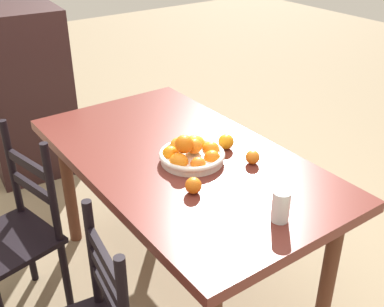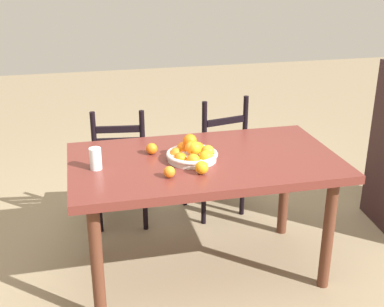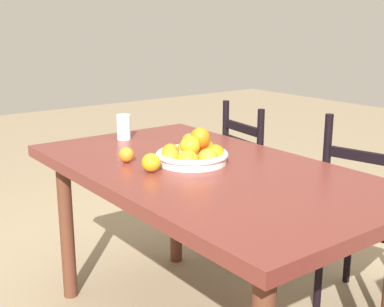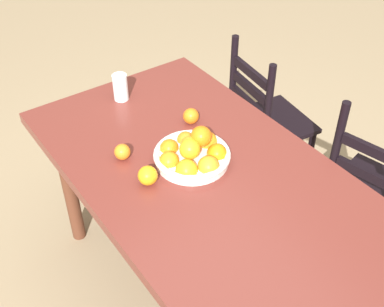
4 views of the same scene
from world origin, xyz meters
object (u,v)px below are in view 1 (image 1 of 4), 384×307
dining_table (181,171)px  drinking_glass (281,206)px  fruit_bowl (191,154)px  orange_loose_2 (226,142)px  cabinet (22,90)px  orange_loose_0 (253,157)px  orange_loose_1 (193,186)px  chair_by_cabinet (16,238)px

dining_table → drinking_glass: (-0.62, -0.01, 0.15)m
fruit_bowl → orange_loose_2: (0.00, -0.20, -0.00)m
cabinet → orange_loose_0: 2.04m
orange_loose_2 → orange_loose_1: bearing=122.2°
orange_loose_2 → cabinet: bearing=12.8°
chair_by_cabinet → orange_loose_2: chair_by_cabinet is taller
cabinet → orange_loose_0: (-1.98, -0.42, 0.21)m
dining_table → orange_loose_2: bearing=-108.5°
chair_by_cabinet → orange_loose_2: 1.07m
drinking_glass → cabinet: bearing=5.2°
orange_loose_2 → drinking_glass: bearing=160.6°
orange_loose_0 → drinking_glass: bearing=151.7°
orange_loose_0 → orange_loose_1: bearing=96.5°
dining_table → chair_by_cabinet: bearing=69.0°
fruit_bowl → drinking_glass: bearing=-179.1°
orange_loose_2 → chair_by_cabinet: bearing=69.5°
orange_loose_1 → drinking_glass: bearing=-155.6°
orange_loose_1 → cabinet: bearing=1.8°
fruit_bowl → orange_loose_0: size_ratio=4.73×
chair_by_cabinet → cabinet: size_ratio=0.79×
orange_loose_0 → drinking_glass: (-0.37, 0.20, 0.03)m
cabinet → orange_loose_1: 2.04m
dining_table → fruit_bowl: size_ratio=5.24×
orange_loose_2 → drinking_glass: (-0.55, 0.19, 0.02)m
chair_by_cabinet → fruit_bowl: 0.90m
dining_table → chair_by_cabinet: 0.82m
drinking_glass → orange_loose_1: bearing=24.4°
dining_table → fruit_bowl: (-0.07, -0.01, 0.13)m
orange_loose_1 → chair_by_cabinet: bearing=46.2°
orange_loose_0 → orange_loose_2: size_ratio=0.86×
fruit_bowl → cabinet: bearing=6.5°
chair_by_cabinet → drinking_glass: bearing=27.1°
fruit_bowl → drinking_glass: (-0.55, -0.01, 0.02)m
orange_loose_1 → drinking_glass: 0.37m
fruit_bowl → chair_by_cabinet: bearing=64.3°
cabinet → chair_by_cabinet: bearing=164.9°
orange_loose_0 → dining_table: bearing=41.0°
chair_by_cabinet → orange_loose_0: chair_by_cabinet is taller
chair_by_cabinet → orange_loose_0: bearing=48.3°
orange_loose_1 → orange_loose_0: bearing=-83.5°
cabinet → orange_loose_2: 1.86m
dining_table → orange_loose_2: 0.25m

